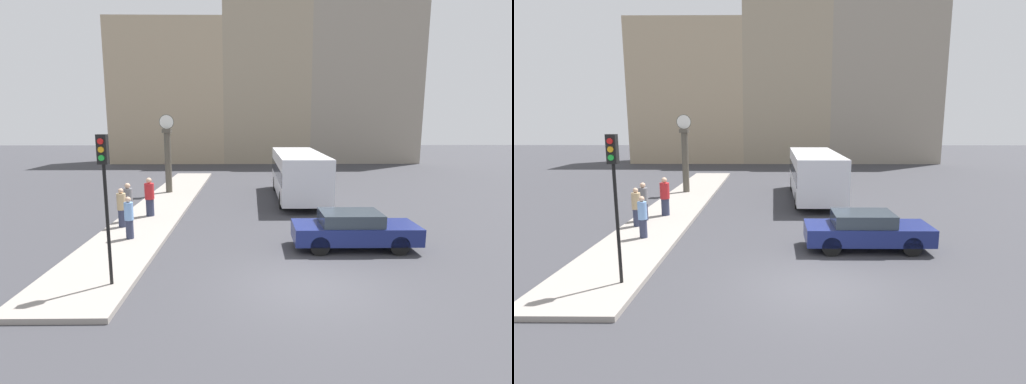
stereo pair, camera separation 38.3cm
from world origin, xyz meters
TOP-DOWN VIEW (x-y plane):
  - ground_plane at (0.00, 0.00)m, footprint 120.00×120.00m
  - sidewalk_corner at (-6.13, 10.11)m, footprint 2.76×24.22m
  - building_row at (0.92, 32.82)m, footprint 31.74×5.00m
  - sedan_car at (2.12, 3.30)m, footprint 4.37×1.70m
  - bus_distant at (1.21, 12.35)m, footprint 2.53×8.47m
  - traffic_light_near at (-5.31, -0.08)m, footprint 0.26×0.24m
  - street_clock at (-6.51, 13.73)m, footprint 0.87×0.50m
  - pedestrian_blue_stripe at (-6.05, 4.11)m, footprint 0.33×0.33m
  - pedestrian_grey_jacket at (-6.86, 6.72)m, footprint 0.39×0.39m
  - pedestrian_red_top at (-6.17, 7.67)m, footprint 0.43×0.43m
  - pedestrian_tan_coat at (-6.84, 5.75)m, footprint 0.37×0.37m

SIDE VIEW (x-z plane):
  - ground_plane at x=0.00m, z-range 0.00..0.00m
  - sidewalk_corner at x=-6.13m, z-range 0.00..0.15m
  - sedan_car at x=2.12m, z-range 0.02..1.36m
  - pedestrian_blue_stripe at x=-6.05m, z-range 0.15..1.74m
  - pedestrian_tan_coat at x=-6.84m, z-range 0.14..1.76m
  - pedestrian_grey_jacket at x=-6.86m, z-range 0.14..1.83m
  - pedestrian_red_top at x=-6.17m, z-range 0.14..1.91m
  - bus_distant at x=1.21m, z-range 0.20..2.86m
  - street_clock at x=-6.51m, z-range 0.03..4.69m
  - traffic_light_near at x=-5.31m, z-range 1.01..5.03m
  - building_row at x=0.92m, z-range -0.90..17.62m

